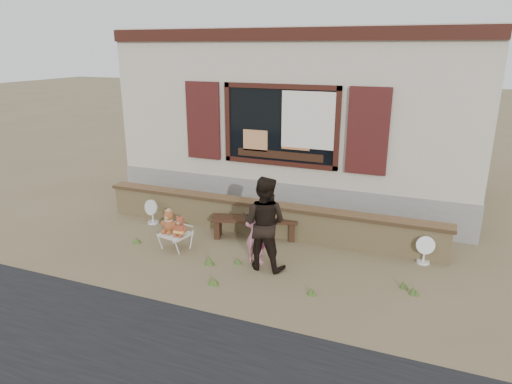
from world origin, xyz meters
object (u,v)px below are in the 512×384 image
at_px(bench, 255,223).
at_px(adult, 264,223).
at_px(teddy_bear_right, 180,225).
at_px(teddy_bear_left, 169,221).
at_px(child, 256,235).
at_px(folding_chair, 175,235).

relative_size(bench, adult, 1.06).
bearing_deg(adult, teddy_bear_right, -0.28).
bearing_deg(teddy_bear_left, teddy_bear_right, 0.00).
relative_size(bench, child, 1.60).
distance_m(bench, adult, 1.35).
distance_m(teddy_bear_left, teddy_bear_right, 0.28).
bearing_deg(teddy_bear_left, folding_chair, -0.00).
xyz_separation_m(teddy_bear_right, child, (1.47, 0.04, 0.03)).
height_order(bench, folding_chair, bench).
bearing_deg(child, teddy_bear_left, 1.55).
bearing_deg(teddy_bear_left, child, 11.17).
height_order(folding_chair, adult, adult).
bearing_deg(folding_chair, bench, 52.22).
bearing_deg(bench, child, -83.72).
xyz_separation_m(folding_chair, child, (1.61, 0.01, 0.25)).
bearing_deg(teddy_bear_right, folding_chair, -180.00).
bearing_deg(adult, folding_chair, -1.04).
height_order(bench, teddy_bear_left, teddy_bear_left).
height_order(teddy_bear_right, child, child).
distance_m(teddy_bear_right, adult, 1.69).
height_order(bench, teddy_bear_right, teddy_bear_right).
xyz_separation_m(bench, teddy_bear_left, (-1.32, -0.98, 0.22)).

